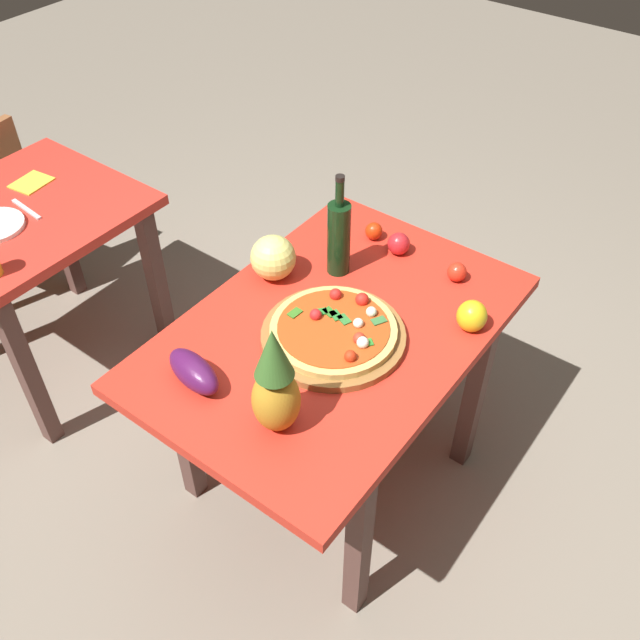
{
  "coord_description": "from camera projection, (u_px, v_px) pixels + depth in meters",
  "views": [
    {
      "loc": [
        -1.26,
        -0.9,
        2.26
      ],
      "look_at": [
        -0.04,
        0.02,
        0.82
      ],
      "focal_mm": 39.28,
      "sensor_mm": 36.0,
      "label": 1
    }
  ],
  "objects": [
    {
      "name": "ground_plane",
      "position": [
        331.0,
        472.0,
        2.67
      ],
      "size": [
        10.0,
        10.0,
        0.0
      ],
      "primitive_type": "plane",
      "color": "gray"
    },
    {
      "name": "display_table",
      "position": [
        333.0,
        350.0,
        2.22
      ],
      "size": [
        1.21,
        0.82,
        0.77
      ],
      "color": "brown",
      "rests_on": "ground_plane"
    },
    {
      "name": "background_table",
      "position": [
        27.0,
        240.0,
        2.69
      ],
      "size": [
        0.83,
        0.74,
        0.77
      ],
      "color": "brown",
      "rests_on": "ground_plane"
    },
    {
      "name": "pizza_board",
      "position": [
        333.0,
        336.0,
        2.1
      ],
      "size": [
        0.44,
        0.44,
        0.02
      ],
      "primitive_type": "cylinder",
      "color": "olive",
      "rests_on": "display_table"
    },
    {
      "name": "pizza",
      "position": [
        335.0,
        329.0,
        2.08
      ],
      "size": [
        0.38,
        0.38,
        0.06
      ],
      "color": "tan",
      "rests_on": "pizza_board"
    },
    {
      "name": "wine_bottle",
      "position": [
        339.0,
        237.0,
        2.25
      ],
      "size": [
        0.08,
        0.08,
        0.36
      ],
      "color": "black",
      "rests_on": "display_table"
    },
    {
      "name": "pineapple_left",
      "position": [
        275.0,
        385.0,
        1.76
      ],
      "size": [
        0.13,
        0.13,
        0.35
      ],
      "color": "#BB8222",
      "rests_on": "display_table"
    },
    {
      "name": "melon",
      "position": [
        273.0,
        258.0,
        2.28
      ],
      "size": [
        0.15,
        0.15,
        0.15
      ],
      "primitive_type": "sphere",
      "color": "#DED971",
      "rests_on": "display_table"
    },
    {
      "name": "bell_pepper",
      "position": [
        472.0,
        316.0,
        2.11
      ],
      "size": [
        0.09,
        0.09,
        0.1
      ],
      "primitive_type": "ellipsoid",
      "color": "gold",
      "rests_on": "display_table"
    },
    {
      "name": "eggplant",
      "position": [
        194.0,
        371.0,
        1.95
      ],
      "size": [
        0.13,
        0.21,
        0.09
      ],
      "primitive_type": "ellipsoid",
      "rotation": [
        0.0,
        0.0,
        1.38
      ],
      "color": "#4A1547",
      "rests_on": "display_table"
    },
    {
      "name": "tomato_near_board",
      "position": [
        399.0,
        244.0,
        2.39
      ],
      "size": [
        0.08,
        0.08,
        0.08
      ],
      "primitive_type": "sphere",
      "color": "red",
      "rests_on": "display_table"
    },
    {
      "name": "tomato_beside_pepper",
      "position": [
        457.0,
        272.0,
        2.29
      ],
      "size": [
        0.06,
        0.06,
        0.06
      ],
      "primitive_type": "sphere",
      "color": "red",
      "rests_on": "display_table"
    },
    {
      "name": "tomato_at_corner",
      "position": [
        374.0,
        231.0,
        2.46
      ],
      "size": [
        0.06,
        0.06,
        0.06
      ],
      "primitive_type": "sphere",
      "color": "red",
      "rests_on": "display_table"
    },
    {
      "name": "knife_utensil",
      "position": [
        26.0,
        209.0,
        2.6
      ],
      "size": [
        0.03,
        0.18,
        0.01
      ],
      "primitive_type": "cube",
      "rotation": [
        0.0,
        0.0,
        -0.09
      ],
      "color": "silver",
      "rests_on": "background_table"
    },
    {
      "name": "napkin_folded",
      "position": [
        31.0,
        183.0,
        2.74
      ],
      "size": [
        0.15,
        0.14,
        0.01
      ],
      "primitive_type": "cube",
      "rotation": [
        0.0,
        0.0,
        0.13
      ],
      "color": "yellow",
      "rests_on": "background_table"
    }
  ]
}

